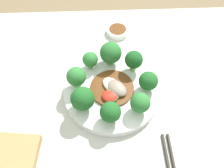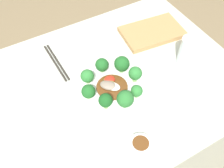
{
  "view_description": "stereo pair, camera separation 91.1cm",
  "coord_description": "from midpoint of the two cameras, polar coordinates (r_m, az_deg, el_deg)",
  "views": [
    {
      "loc": [
        -0.01,
        -0.33,
        1.32
      ],
      "look_at": [
        -0.0,
        0.04,
        0.8
      ],
      "focal_mm": 42.0,
      "sensor_mm": 36.0,
      "label": 1
    },
    {
      "loc": [
        0.27,
        0.52,
        1.5
      ],
      "look_at": [
        -0.0,
        0.04,
        0.8
      ],
      "focal_mm": 42.0,
      "sensor_mm": 36.0,
      "label": 2
    }
  ],
  "objects": [
    {
      "name": "plate",
      "position": [
        0.65,
        -14.53,
        -39.85
      ],
      "size": [
        0.24,
        0.24,
        0.02
      ],
      "color": "white",
      "rests_on": "table"
    },
    {
      "name": "sauce_dish",
      "position": [
        0.67,
        -10.04,
        -21.0
      ],
      "size": [
        0.07,
        0.07,
        0.02
      ],
      "color": "white",
      "rests_on": "table"
    },
    {
      "name": "stirfry_center",
      "position": [
        0.64,
        -14.89,
        -40.59
      ],
      "size": [
        0.11,
        0.11,
        0.02
      ],
      "color": "#5B3314",
      "rests_on": "plate"
    },
    {
      "name": "table",
      "position": [
        1.04,
        -9.06,
        -40.56
      ],
      "size": [
        0.99,
        0.73,
        0.76
      ],
      "color": "#B7BCAD",
      "rests_on": "ground_plane"
    },
    {
      "name": "broccoli_northeast",
      "position": [
        0.6,
        -8.39,
        -34.96
      ],
      "size": [
        0.05,
        0.05,
        0.06
      ],
      "color": "#7AAD5B",
      "rests_on": "plate"
    },
    {
      "name": "broccoli_west",
      "position": [
        0.63,
        -25.09,
        -37.64
      ],
      "size": [
        0.05,
        0.05,
        0.06
      ],
      "color": "#7AAD5B",
      "rests_on": "plate"
    },
    {
      "name": "broccoli_southeast",
      "position": [
        0.61,
        -8.5,
        -46.54
      ],
      "size": [
        0.05,
        0.05,
        0.06
      ],
      "color": "#89B76B",
      "rests_on": "plate"
    },
    {
      "name": "broccoli_south",
      "position": [
        0.63,
        -17.82,
        -47.64
      ],
      "size": [
        0.05,
        0.05,
        0.06
      ],
      "color": "#70A356",
      "rests_on": "plate"
    },
    {
      "name": "broccoli_north",
      "position": [
        0.61,
        -14.51,
        -32.14
      ],
      "size": [
        0.06,
        0.06,
        0.07
      ],
      "color": "#70A356",
      "rests_on": "plate"
    },
    {
      "name": "broccoli_southwest",
      "position": [
        0.63,
        -24.76,
        -43.44
      ],
      "size": [
        0.06,
        0.06,
        0.06
      ],
      "color": "#70A356",
      "rests_on": "plate"
    },
    {
      "name": "broccoli_east",
      "position": [
        0.6,
        -4.93,
        -41.01
      ],
      "size": [
        0.05,
        0.05,
        0.06
      ],
      "color": "#7AAD5B",
      "rests_on": "plate"
    },
    {
      "name": "broccoli_northwest",
      "position": [
        0.63,
        -20.18,
        -32.83
      ],
      "size": [
        0.04,
        0.04,
        0.05
      ],
      "color": "#70A356",
      "rests_on": "plate"
    }
  ]
}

